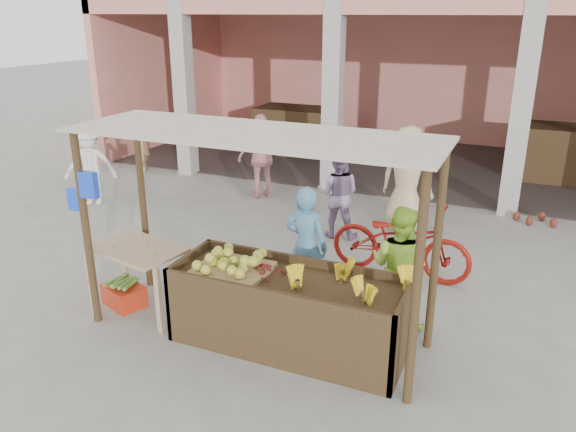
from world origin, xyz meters
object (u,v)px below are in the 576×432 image
at_px(side_table, 138,258).
at_px(motorcycle, 401,240).
at_px(fruit_stall, 289,313).
at_px(red_crate, 124,295).
at_px(vendor_green, 399,263).
at_px(vendor_blue, 306,243).

relative_size(side_table, motorcycle, 0.59).
distance_m(fruit_stall, red_crate, 2.32).
bearing_deg(vendor_green, motorcycle, -64.09).
height_order(fruit_stall, side_table, side_table).
relative_size(vendor_blue, motorcycle, 0.80).
relative_size(fruit_stall, vendor_green, 1.65).
relative_size(side_table, vendor_blue, 0.73).
relative_size(side_table, vendor_green, 0.78).
xyz_separation_m(red_crate, motorcycle, (3.03, 2.27, 0.41)).
distance_m(fruit_stall, side_table, 2.00).
xyz_separation_m(fruit_stall, red_crate, (-2.30, 0.00, -0.26)).
xyz_separation_m(side_table, vendor_green, (2.97, 1.02, 0.05)).
distance_m(red_crate, vendor_green, 3.50).
bearing_deg(red_crate, fruit_stall, 21.30).
bearing_deg(motorcycle, vendor_green, -166.17).
distance_m(vendor_blue, motorcycle, 1.60).
distance_m(red_crate, vendor_blue, 2.44).
bearing_deg(red_crate, vendor_green, 37.63).
bearing_deg(red_crate, side_table, 11.91).
bearing_deg(vendor_green, fruit_stall, 58.46).
bearing_deg(motorcycle, vendor_blue, 146.33).
height_order(vendor_green, motorcycle, vendor_green).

